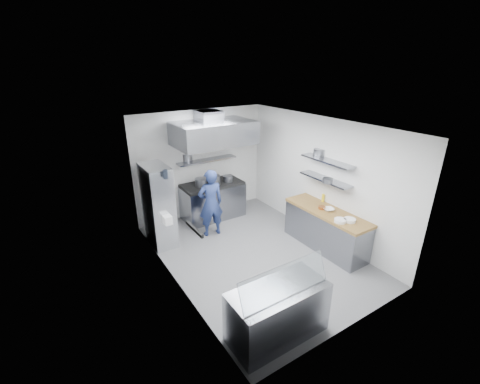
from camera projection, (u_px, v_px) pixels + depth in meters
floor at (255, 254)px, 6.99m from camera, size 5.00×5.00×0.00m
ceiling at (257, 125)px, 5.94m from camera, size 5.00×5.00×0.00m
wall_back at (201, 164)px, 8.42m from camera, size 3.60×2.80×0.02m
wall_front at (358, 252)px, 4.52m from camera, size 3.60×2.80×0.02m
wall_left at (171, 216)px, 5.57m from camera, size 2.80×5.00×0.02m
wall_right at (320, 178)px, 7.36m from camera, size 2.80×5.00×0.02m
gas_range at (213, 201)px, 8.51m from camera, size 1.60×0.80×0.90m
cooktop at (212, 184)px, 8.33m from camera, size 1.57×0.78×0.06m
stock_pot_left at (201, 182)px, 8.11m from camera, size 0.31×0.31×0.20m
stock_pot_mid at (214, 180)px, 8.19m from camera, size 0.32×0.32×0.24m
stock_pot_right at (228, 179)px, 8.41m from camera, size 0.25×0.25×0.16m
over_range_shelf at (207, 160)px, 8.30m from camera, size 1.60×0.30×0.04m
shelf_pot_a at (187, 157)px, 8.19m from camera, size 0.29×0.29×0.18m
extractor_hood at (214, 133)px, 7.68m from camera, size 1.90×1.15×0.55m
hood_duct at (209, 116)px, 7.71m from camera, size 0.55×0.55×0.24m
red_firebox at (155, 172)px, 7.74m from camera, size 0.22×0.10×0.26m
chef at (211, 203)px, 7.50m from camera, size 0.64×0.47×1.64m
wire_rack at (158, 205)px, 7.12m from camera, size 0.50×0.90×1.85m
rack_bin_a at (167, 220)px, 6.75m from camera, size 0.16×0.20×0.18m
rack_bin_b at (160, 193)px, 6.82m from camera, size 0.15×0.19×0.17m
rack_jar at (165, 174)px, 6.40m from camera, size 0.10×0.10×0.18m
knife_strip at (194, 229)px, 4.82m from camera, size 0.04×0.55×0.05m
prep_counter_base at (325, 230)px, 7.11m from camera, size 0.62×2.00×0.84m
prep_counter_top at (327, 212)px, 6.94m from camera, size 0.65×2.04×0.06m
plate_stack_a at (340, 221)px, 6.43m from camera, size 0.24×0.24×0.06m
plate_stack_b at (350, 220)px, 6.45m from camera, size 0.24×0.24×0.06m
copper_pan at (322, 208)px, 7.00m from camera, size 0.16×0.16×0.06m
squeeze_bottle at (323, 198)px, 7.35m from camera, size 0.07×0.07×0.18m
mixing_bowl at (329, 209)px, 6.92m from camera, size 0.29×0.29×0.06m
wall_shelf_lower at (325, 179)px, 7.01m from camera, size 0.30×1.30×0.04m
wall_shelf_upper at (327, 161)px, 6.85m from camera, size 0.30×1.30×0.04m
shelf_pot_c at (328, 181)px, 6.74m from camera, size 0.21×0.21×0.10m
shelf_pot_d at (320, 152)px, 7.18m from camera, size 0.27×0.27×0.14m
display_case at (277, 312)px, 4.77m from camera, size 1.50×0.70×0.85m
display_glass at (285, 281)px, 4.44m from camera, size 1.47×0.19×0.42m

